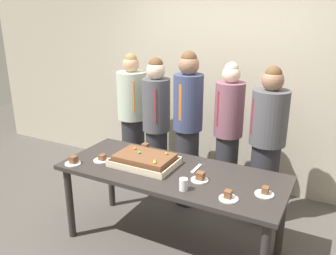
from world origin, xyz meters
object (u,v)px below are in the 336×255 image
object	(u,v)px
person_left_edge_reaching	(228,135)
plated_slice_center_back	(73,161)
plated_slice_far_left	(265,192)
cake_server_utensil	(196,168)
person_serving_front	(267,145)
plated_slice_center_front	(228,197)
person_green_shirt_behind	(156,125)
plated_slice_near_right	(200,178)
sheet_cake	(144,160)
drink_cup_nearest	(184,184)
plated_slice_near_left	(145,148)
party_table	(171,180)
plated_slice_far_right	(102,159)
person_striped_tie_right	(188,127)
person_far_right_suit	(133,118)

from	to	relation	value
person_left_edge_reaching	plated_slice_center_back	bearing A→B (deg)	-13.88
plated_slice_far_left	cake_server_utensil	distance (m)	0.69
person_serving_front	person_left_edge_reaching	xyz separation A→B (m)	(-0.44, 0.09, 0.01)
plated_slice_center_front	person_green_shirt_behind	bearing A→B (deg)	138.76
plated_slice_near_right	cake_server_utensil	xyz separation A→B (m)	(-0.12, 0.20, -0.02)
sheet_cake	drink_cup_nearest	distance (m)	0.60
plated_slice_far_left	person_left_edge_reaching	world-z (taller)	person_left_edge_reaching
person_green_shirt_behind	person_left_edge_reaching	bearing A→B (deg)	72.40
drink_cup_nearest	person_green_shirt_behind	bearing A→B (deg)	128.21
sheet_cake	plated_slice_near_left	xyz separation A→B (m)	(-0.17, 0.30, -0.02)
party_table	person_green_shirt_behind	size ratio (longest dim) A/B	1.23
plated_slice_center_back	plated_slice_far_right	bearing A→B (deg)	43.29
party_table	person_striped_tie_right	xyz separation A→B (m)	(-0.21, 0.79, 0.23)
person_green_shirt_behind	plated_slice_center_back	bearing A→B (deg)	-34.38
plated_slice_center_front	plated_slice_center_back	bearing A→B (deg)	-177.76
drink_cup_nearest	person_green_shirt_behind	xyz separation A→B (m)	(-0.90, 1.14, 0.03)
person_serving_front	person_striped_tie_right	xyz separation A→B (m)	(-0.86, -0.06, 0.08)
plated_slice_center_back	person_striped_tie_right	world-z (taller)	person_striped_tie_right
sheet_cake	person_green_shirt_behind	size ratio (longest dim) A/B	0.36
plated_slice_center_back	person_serving_front	size ratio (longest dim) A/B	0.09
person_left_edge_reaching	cake_server_utensil	bearing A→B (deg)	25.69
plated_slice_far_right	plated_slice_near_left	bearing A→B (deg)	59.96
plated_slice_near_left	plated_slice_far_right	size ratio (longest dim) A/B	1.00
plated_slice_far_left	plated_slice_far_right	size ratio (longest dim) A/B	1.00
sheet_cake	plated_slice_near_left	distance (m)	0.34
plated_slice_near_left	person_far_right_suit	bearing A→B (deg)	131.12
plated_slice_far_left	person_far_right_suit	xyz separation A→B (m)	(-1.92, 1.05, 0.05)
person_left_edge_reaching	drink_cup_nearest	bearing A→B (deg)	29.50
plated_slice_near_right	person_green_shirt_behind	distance (m)	1.32
party_table	person_left_edge_reaching	distance (m)	0.98
plated_slice_near_left	person_striped_tie_right	distance (m)	0.57
plated_slice_far_left	person_striped_tie_right	bearing A→B (deg)	141.65
plated_slice_far_right	plated_slice_far_left	bearing A→B (deg)	2.86
plated_slice_near_left	plated_slice_center_back	size ratio (longest dim) A/B	1.00
plated_slice_center_front	person_striped_tie_right	distance (m)	1.33
plated_slice_center_back	person_left_edge_reaching	size ratio (longest dim) A/B	0.09
plated_slice_near_left	plated_slice_near_right	size ratio (longest dim) A/B	1.00
plated_slice_center_front	person_serving_front	size ratio (longest dim) A/B	0.09
plated_slice_center_front	drink_cup_nearest	bearing A→B (deg)	-174.96
person_far_right_suit	person_left_edge_reaching	size ratio (longest dim) A/B	1.01
plated_slice_near_right	person_serving_front	size ratio (longest dim) A/B	0.09
person_far_right_suit	person_green_shirt_behind	bearing A→B (deg)	33.41
plated_slice_far_left	plated_slice_far_right	xyz separation A→B (m)	(-1.54, -0.08, -0.00)
plated_slice_near_left	person_far_right_suit	xyz separation A→B (m)	(-0.62, 0.71, 0.04)
plated_slice_near_left	cake_server_utensil	size ratio (longest dim) A/B	0.75
person_striped_tie_right	plated_slice_near_left	bearing A→B (deg)	-20.92
plated_slice_far_left	plated_slice_center_back	world-z (taller)	plated_slice_center_back
cake_server_utensil	person_serving_front	xyz separation A→B (m)	(0.47, 0.71, 0.06)
plated_slice_center_front	plated_slice_center_back	distance (m)	1.50
cake_server_utensil	person_striped_tie_right	distance (m)	0.77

